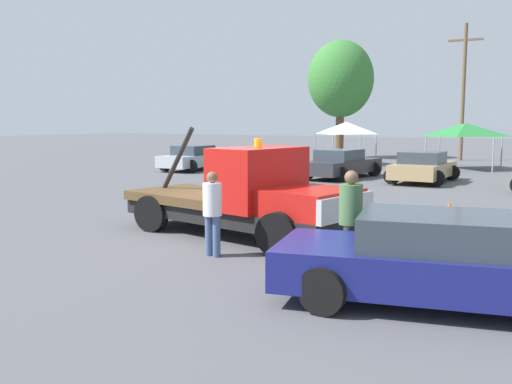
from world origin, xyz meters
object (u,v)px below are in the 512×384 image
(tow_truck, at_px, (249,198))
(traffic_cone, at_px, (449,212))
(foreground_car, at_px, (450,262))
(parked_car_silver, at_px, (195,158))
(utility_pole, at_px, (463,89))
(parked_car_teal, at_px, (261,161))
(parked_car_tan, at_px, (423,167))
(person_near_truck, at_px, (351,215))
(canopy_tent_green, at_px, (465,130))
(parked_car_charcoal, at_px, (341,164))
(tree_left, at_px, (341,79))
(canopy_tent_white, at_px, (346,128))
(person_at_hood, at_px, (212,208))

(tow_truck, bearing_deg, traffic_cone, 61.79)
(foreground_car, xyz_separation_m, parked_car_silver, (-16.61, 16.70, -0.00))
(foreground_car, bearing_deg, utility_pole, 87.17)
(tow_truck, bearing_deg, parked_car_silver, 140.66)
(parked_car_teal, height_order, parked_car_tan, same)
(person_near_truck, distance_m, canopy_tent_green, 23.77)
(parked_car_silver, xyz_separation_m, parked_car_tan, (12.19, -0.09, -0.00))
(tow_truck, bearing_deg, person_near_truck, -19.66)
(tow_truck, height_order, parked_car_tan, tow_truck)
(foreground_car, height_order, person_near_truck, person_near_truck)
(parked_car_charcoal, bearing_deg, foreground_car, -146.43)
(person_near_truck, xyz_separation_m, parked_car_silver, (-14.76, 15.77, -0.40))
(parked_car_tan, relative_size, utility_pole, 0.48)
(tree_left, bearing_deg, parked_car_silver, -102.69)
(person_near_truck, bearing_deg, tree_left, 110.03)
(canopy_tent_green, height_order, traffic_cone, canopy_tent_green)
(parked_car_charcoal, height_order, parked_car_tan, same)
(tow_truck, height_order, canopy_tent_green, canopy_tent_green)
(canopy_tent_white, bearing_deg, tree_left, 115.04)
(tree_left, bearing_deg, parked_car_tan, -55.66)
(person_at_hood, bearing_deg, canopy_tent_green, 7.17)
(canopy_tent_green, relative_size, traffic_cone, 6.33)
(foreground_car, distance_m, person_near_truck, 2.11)
(tow_truck, distance_m, canopy_tent_white, 22.27)
(canopy_tent_white, bearing_deg, canopy_tent_green, 2.96)
(foreground_car, height_order, canopy_tent_white, canopy_tent_white)
(parked_car_charcoal, height_order, utility_pole, utility_pole)
(parked_car_charcoal, relative_size, canopy_tent_white, 1.72)
(parked_car_teal, height_order, parked_car_charcoal, same)
(foreground_car, height_order, parked_car_tan, same)
(foreground_car, relative_size, canopy_tent_white, 1.85)
(tow_truck, distance_m, traffic_cone, 5.70)
(foreground_car, distance_m, canopy_tent_green, 24.95)
(tree_left, relative_size, traffic_cone, 15.02)
(parked_car_charcoal, bearing_deg, tow_truck, -159.65)
(person_near_truck, distance_m, canopy_tent_white, 25.00)
(person_at_hood, height_order, tree_left, tree_left)
(utility_pole, bearing_deg, parked_car_tan, -85.54)
(person_near_truck, xyz_separation_m, utility_pole, (-3.75, 30.86, 3.71))
(canopy_tent_green, distance_m, traffic_cone, 17.70)
(parked_car_silver, bearing_deg, parked_car_teal, -89.97)
(utility_pole, bearing_deg, parked_car_silver, -126.10)
(parked_car_silver, height_order, tree_left, tree_left)
(parked_car_silver, bearing_deg, parked_car_charcoal, -88.74)
(foreground_car, relative_size, person_at_hood, 3.20)
(parked_car_teal, bearing_deg, tree_left, 3.88)
(foreground_car, relative_size, tree_left, 0.65)
(person_at_hood, height_order, canopy_tent_white, canopy_tent_white)
(parked_car_tan, height_order, traffic_cone, parked_car_tan)
(parked_car_teal, relative_size, traffic_cone, 8.87)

